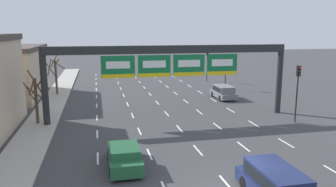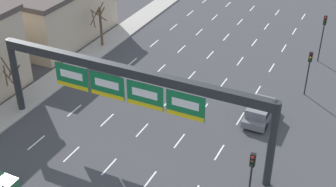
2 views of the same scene
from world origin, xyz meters
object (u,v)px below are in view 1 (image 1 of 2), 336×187
object	(u,v)px
suv_navy	(276,183)
suv_grey	(223,91)
traffic_light_far_end	(226,67)
traffic_light_mid_block	(298,82)
tree_bare_second	(55,74)
sign_gantry	(171,61)
traffic_light_near_gantry	(207,59)
car_green	(124,156)
tree_bare_closest	(35,97)

from	to	relation	value
suv_navy	suv_grey	world-z (taller)	suv_navy
traffic_light_far_end	suv_navy	bearing A→B (deg)	-107.67
traffic_light_mid_block	tree_bare_second	bearing A→B (deg)	141.78
tree_bare_second	suv_grey	bearing A→B (deg)	-17.91
sign_gantry	traffic_light_near_gantry	bearing A→B (deg)	62.86
suv_navy	traffic_light_near_gantry	bearing A→B (deg)	75.95
suv_grey	car_green	xyz separation A→B (m)	(-13.10, -17.31, -0.12)
car_green	suv_grey	bearing A→B (deg)	52.89
sign_gantry	tree_bare_closest	size ratio (longest dim) A/B	4.71
suv_navy	tree_bare_closest	distance (m)	20.57
traffic_light_mid_block	car_green	bearing A→B (deg)	-157.34
suv_grey	car_green	world-z (taller)	suv_grey
sign_gantry	tree_bare_closest	xyz separation A→B (m)	(-11.56, 0.51, -2.86)
suv_navy	traffic_light_near_gantry	size ratio (longest dim) A/B	0.97
car_green	traffic_light_mid_block	xyz separation A→B (m)	(15.43, 6.44, 2.80)
sign_gantry	tree_bare_closest	bearing A→B (deg)	177.46
suv_grey	traffic_light_far_end	distance (m)	6.62
traffic_light_near_gantry	traffic_light_far_end	bearing A→B (deg)	-89.00
suv_navy	tree_bare_second	distance (m)	31.81
sign_gantry	suv_grey	size ratio (longest dim) A/B	5.27
sign_gantry	car_green	size ratio (longest dim) A/B	5.11
traffic_light_far_end	car_green	bearing A→B (deg)	-124.19
suv_navy	tree_bare_closest	bearing A→B (deg)	129.60
traffic_light_near_gantry	tree_bare_closest	size ratio (longest dim) A/B	1.05
tree_bare_second	suv_navy	bearing A→B (deg)	-65.96
traffic_light_near_gantry	traffic_light_far_end	distance (m)	7.26
traffic_light_near_gantry	traffic_light_mid_block	distance (m)	23.83
suv_navy	traffic_light_far_end	xyz separation A→B (m)	(9.05, 28.43, 2.10)
traffic_light_mid_block	tree_bare_closest	size ratio (longest dim) A/B	1.07
suv_grey	tree_bare_closest	bearing A→B (deg)	-160.56
sign_gantry	traffic_light_near_gantry	distance (m)	22.98
traffic_light_far_end	tree_bare_second	bearing A→B (deg)	178.50
sign_gantry	suv_navy	xyz separation A→B (m)	(1.52, -15.29, -4.37)
suv_grey	traffic_light_far_end	bearing A→B (deg)	65.97
car_green	traffic_light_far_end	xyz separation A→B (m)	(15.64, 23.02, 2.29)
sign_gantry	suv_grey	xyz separation A→B (m)	(8.03, 7.43, -4.45)
car_green	tree_bare_second	size ratio (longest dim) A/B	0.91
traffic_light_mid_block	tree_bare_closest	distance (m)	22.30
suv_grey	traffic_light_mid_block	xyz separation A→B (m)	(2.34, -10.87, 2.68)
traffic_light_far_end	traffic_light_mid_block	bearing A→B (deg)	-90.73
suv_navy	sign_gantry	bearing A→B (deg)	95.67
suv_navy	tree_bare_second	size ratio (longest dim) A/B	1.01
sign_gantry	traffic_light_far_end	bearing A→B (deg)	51.17
suv_navy	traffic_light_far_end	size ratio (longest dim) A/B	1.13
suv_grey	tree_bare_second	distance (m)	20.52
car_green	traffic_light_near_gantry	world-z (taller)	traffic_light_near_gantry
tree_bare_closest	tree_bare_second	xyz separation A→B (m)	(0.14, 13.20, 0.23)
sign_gantry	traffic_light_near_gantry	world-z (taller)	sign_gantry
sign_gantry	traffic_light_far_end	world-z (taller)	sign_gantry
sign_gantry	car_green	xyz separation A→B (m)	(-5.07, -9.89, -4.57)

